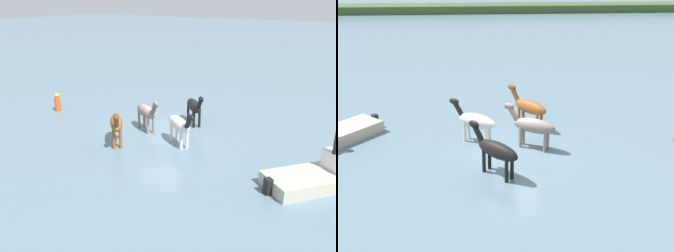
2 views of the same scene
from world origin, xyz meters
TOP-DOWN VIEW (x-y plane):
  - ground_plane at (0.00, 0.00)m, footprint 192.69×192.69m
  - horse_dark_mare at (0.90, 0.21)m, footprint 2.30×1.56m
  - horse_gray_outer at (-0.79, -1.98)m, footprint 2.01×2.02m
  - horse_chestnut_trailing at (-1.57, 0.95)m, footprint 2.22×1.70m
  - horse_mid_herd at (1.04, 2.49)m, footprint 1.94×2.13m
  - buoy_channel_marker at (7.61, 0.35)m, footprint 0.36×0.36m

SIDE VIEW (x-z plane):
  - ground_plane at x=0.00m, z-range 0.00..0.00m
  - buoy_channel_marker at x=7.61m, z-range -0.06..1.08m
  - horse_chestnut_trailing at x=-1.57m, z-range 0.10..2.00m
  - horse_dark_mare at x=0.90m, z-range 0.10..2.00m
  - horse_gray_outer at x=-0.79m, z-range 0.10..2.02m
  - horse_mid_herd at x=1.04m, z-range 0.10..2.04m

